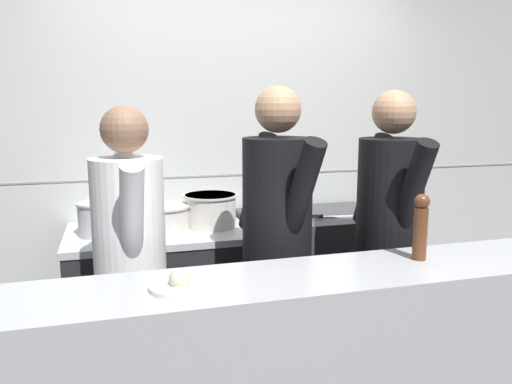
% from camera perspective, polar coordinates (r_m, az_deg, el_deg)
% --- Properties ---
extents(wall_back_tiled, '(8.00, 0.06, 2.60)m').
position_cam_1_polar(wall_back_tiled, '(3.53, -2.98, 4.44)').
color(wall_back_tiled, silver).
rests_on(wall_back_tiled, ground_plane).
extents(oven_range, '(1.09, 0.71, 0.88)m').
position_cam_1_polar(oven_range, '(3.26, -10.88, -11.80)').
color(oven_range, '#232326').
rests_on(oven_range, ground_plane).
extents(prep_counter, '(0.93, 0.65, 0.92)m').
position_cam_1_polar(prep_counter, '(3.48, 6.52, -9.96)').
color(prep_counter, '#38383D').
rests_on(prep_counter, ground_plane).
extents(stock_pot, '(0.24, 0.24, 0.20)m').
position_cam_1_polar(stock_pot, '(3.07, -17.61, -2.82)').
color(stock_pot, '#B7BABF').
rests_on(stock_pot, oven_range).
extents(sauce_pot, '(0.33, 0.33, 0.16)m').
position_cam_1_polar(sauce_pot, '(3.08, -10.53, -2.84)').
color(sauce_pot, beige).
rests_on(sauce_pot, oven_range).
extents(braising_pot, '(0.34, 0.34, 0.20)m').
position_cam_1_polar(braising_pot, '(3.14, -5.23, -2.01)').
color(braising_pot, beige).
rests_on(braising_pot, oven_range).
extents(mixing_bowl_steel, '(0.28, 0.28, 0.09)m').
position_cam_1_polar(mixing_bowl_steel, '(3.25, 3.34, -2.03)').
color(mixing_bowl_steel, '#B7BABF').
rests_on(mixing_bowl_steel, prep_counter).
extents(chefs_knife, '(0.37, 0.08, 0.02)m').
position_cam_1_polar(chefs_knife, '(3.27, 8.31, -2.76)').
color(chefs_knife, '#B7BABF').
rests_on(chefs_knife, prep_counter).
extents(plated_dish_main, '(0.22, 0.22, 0.08)m').
position_cam_1_polar(plated_dish_main, '(1.90, -8.75, -10.35)').
color(plated_dish_main, white).
rests_on(plated_dish_main, pass_counter).
extents(pepper_mill, '(0.07, 0.07, 0.29)m').
position_cam_1_polar(pepper_mill, '(2.30, 18.30, -3.66)').
color(pepper_mill, brown).
rests_on(pepper_mill, pass_counter).
extents(chef_head_cook, '(0.35, 0.72, 1.64)m').
position_cam_1_polar(chef_head_cook, '(2.45, -14.16, -7.68)').
color(chef_head_cook, black).
rests_on(chef_head_cook, ground_plane).
extents(chef_sous, '(0.42, 0.76, 1.73)m').
position_cam_1_polar(chef_sous, '(2.56, 2.42, -5.41)').
color(chef_sous, black).
rests_on(chef_sous, ground_plane).
extents(chef_line, '(0.36, 0.75, 1.72)m').
position_cam_1_polar(chef_line, '(2.80, 14.87, -4.58)').
color(chef_line, black).
rests_on(chef_line, ground_plane).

